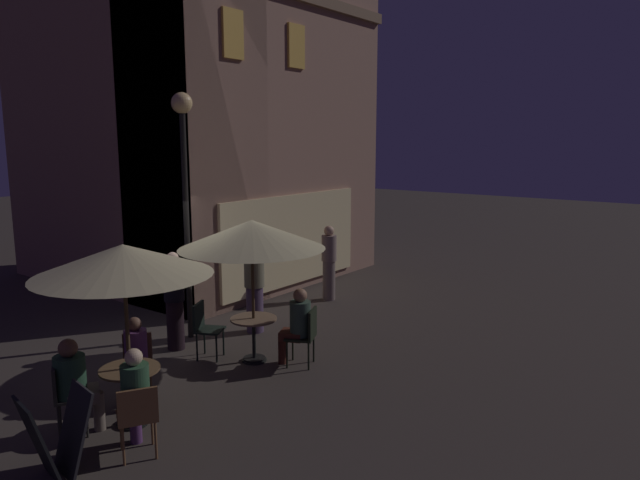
{
  "coord_description": "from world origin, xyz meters",
  "views": [
    {
      "loc": [
        -6.28,
        -7.54,
        3.58
      ],
      "look_at": [
        2.62,
        -0.86,
        1.65
      ],
      "focal_mm": 32.91,
      "sensor_mm": 36.0,
      "label": 1
    }
  ],
  "objects_px": {
    "cafe_chair_2": "(137,360)",
    "cafe_chair_4": "(306,332)",
    "cafe_chair_1": "(137,414)",
    "patron_seated_2": "(136,355)",
    "patio_umbrella_1": "(252,235)",
    "cafe_chair_0": "(64,392)",
    "patio_umbrella_0": "(123,261)",
    "cafe_chair_3": "(204,325)",
    "cafe_table_1": "(254,329)",
    "patron_standing_6": "(254,287)",
    "patron_standing_5": "(174,301)",
    "cafe_table_0": "(130,383)",
    "patron_seated_0": "(75,380)",
    "menu_sandwich_board": "(56,436)",
    "patron_seated_1": "(135,394)",
    "patron_standing_4": "(329,262)",
    "patron_seated_3": "(297,322)",
    "street_lamp_near_corner": "(184,161)"
  },
  "relations": [
    {
      "from": "menu_sandwich_board",
      "to": "patron_seated_2",
      "type": "height_order",
      "value": "patron_seated_2"
    },
    {
      "from": "patio_umbrella_1",
      "to": "cafe_chair_1",
      "type": "height_order",
      "value": "patio_umbrella_1"
    },
    {
      "from": "menu_sandwich_board",
      "to": "patron_standing_4",
      "type": "bearing_deg",
      "value": 24.11
    },
    {
      "from": "cafe_chair_2",
      "to": "cafe_chair_4",
      "type": "relative_size",
      "value": 0.96
    },
    {
      "from": "street_lamp_near_corner",
      "to": "patron_seated_0",
      "type": "xyz_separation_m",
      "value": [
        -3.21,
        -1.64,
        -2.49
      ]
    },
    {
      "from": "cafe_chair_1",
      "to": "patron_seated_1",
      "type": "relative_size",
      "value": 0.69
    },
    {
      "from": "patron_standing_5",
      "to": "patron_standing_6",
      "type": "height_order",
      "value": "patron_standing_6"
    },
    {
      "from": "street_lamp_near_corner",
      "to": "cafe_chair_3",
      "type": "height_order",
      "value": "street_lamp_near_corner"
    },
    {
      "from": "patron_standing_5",
      "to": "street_lamp_near_corner",
      "type": "bearing_deg",
      "value": 178.57
    },
    {
      "from": "cafe_chair_4",
      "to": "patron_seated_2",
      "type": "bearing_deg",
      "value": 42.08
    },
    {
      "from": "cafe_chair_4",
      "to": "patron_seated_3",
      "type": "distance_m",
      "value": 0.21
    },
    {
      "from": "cafe_table_0",
      "to": "cafe_chair_0",
      "type": "xyz_separation_m",
      "value": [
        -0.66,
        0.4,
        0.01
      ]
    },
    {
      "from": "cafe_chair_2",
      "to": "patron_seated_0",
      "type": "height_order",
      "value": "patron_seated_0"
    },
    {
      "from": "cafe_table_0",
      "to": "patio_umbrella_0",
      "type": "relative_size",
      "value": 0.32
    },
    {
      "from": "cafe_table_1",
      "to": "patio_umbrella_1",
      "type": "xyz_separation_m",
      "value": [
        0.0,
        0.0,
        1.55
      ]
    },
    {
      "from": "patron_seated_3",
      "to": "cafe_chair_4",
      "type": "bearing_deg",
      "value": 180.0
    },
    {
      "from": "patio_umbrella_0",
      "to": "cafe_chair_2",
      "type": "relative_size",
      "value": 2.58
    },
    {
      "from": "cafe_chair_2",
      "to": "patron_seated_3",
      "type": "relative_size",
      "value": 0.71
    },
    {
      "from": "patio_umbrella_1",
      "to": "cafe_chair_0",
      "type": "distance_m",
      "value": 3.51
    },
    {
      "from": "cafe_table_1",
      "to": "patron_seated_0",
      "type": "distance_m",
      "value": 3.05
    },
    {
      "from": "cafe_table_1",
      "to": "patron_seated_2",
      "type": "distance_m",
      "value": 2.08
    },
    {
      "from": "patio_umbrella_0",
      "to": "patron_seated_2",
      "type": "bearing_deg",
      "value": 48.12
    },
    {
      "from": "cafe_table_0",
      "to": "cafe_chair_0",
      "type": "distance_m",
      "value": 0.77
    },
    {
      "from": "cafe_chair_4",
      "to": "cafe_table_0",
      "type": "bearing_deg",
      "value": 54.55
    },
    {
      "from": "patio_umbrella_1",
      "to": "cafe_chair_3",
      "type": "xyz_separation_m",
      "value": [
        -0.38,
        0.75,
        -1.52
      ]
    },
    {
      "from": "patron_seated_0",
      "to": "patio_umbrella_1",
      "type": "bearing_deg",
      "value": 29.48
    },
    {
      "from": "cafe_chair_3",
      "to": "patron_standing_6",
      "type": "xyz_separation_m",
      "value": [
        1.47,
        0.26,
        0.29
      ]
    },
    {
      "from": "cafe_chair_4",
      "to": "cafe_chair_3",
      "type": "bearing_deg",
      "value": 1.16
    },
    {
      "from": "menu_sandwich_board",
      "to": "cafe_table_1",
      "type": "height_order",
      "value": "menu_sandwich_board"
    },
    {
      "from": "street_lamp_near_corner",
      "to": "cafe_chair_0",
      "type": "height_order",
      "value": "street_lamp_near_corner"
    },
    {
      "from": "patron_seated_0",
      "to": "patron_seated_3",
      "type": "bearing_deg",
      "value": 18.53
    },
    {
      "from": "menu_sandwich_board",
      "to": "patron_standing_5",
      "type": "bearing_deg",
      "value": 42.62
    },
    {
      "from": "menu_sandwich_board",
      "to": "cafe_table_0",
      "type": "xyz_separation_m",
      "value": [
        1.21,
        0.4,
        0.07
      ]
    },
    {
      "from": "patio_umbrella_0",
      "to": "patio_umbrella_1",
      "type": "height_order",
      "value": "same"
    },
    {
      "from": "menu_sandwich_board",
      "to": "patio_umbrella_0",
      "type": "height_order",
      "value": "patio_umbrella_0"
    },
    {
      "from": "patio_umbrella_0",
      "to": "cafe_chair_1",
      "type": "distance_m",
      "value": 1.81
    },
    {
      "from": "patron_standing_4",
      "to": "patron_seated_3",
      "type": "bearing_deg",
      "value": 42.97
    },
    {
      "from": "street_lamp_near_corner",
      "to": "patron_seated_1",
      "type": "height_order",
      "value": "street_lamp_near_corner"
    },
    {
      "from": "cafe_table_1",
      "to": "cafe_chair_0",
      "type": "distance_m",
      "value": 3.16
    },
    {
      "from": "patron_seated_1",
      "to": "cafe_chair_2",
      "type": "bearing_deg",
      "value": -5.95
    },
    {
      "from": "patio_umbrella_1",
      "to": "patron_seated_0",
      "type": "distance_m",
      "value": 3.35
    },
    {
      "from": "patio_umbrella_1",
      "to": "patron_seated_3",
      "type": "distance_m",
      "value": 1.55
    },
    {
      "from": "cafe_chair_0",
      "to": "patron_standing_4",
      "type": "distance_m",
      "value": 6.96
    },
    {
      "from": "patio_umbrella_0",
      "to": "cafe_chair_0",
      "type": "xyz_separation_m",
      "value": [
        -0.66,
        0.4,
        -1.56
      ]
    },
    {
      "from": "patio_umbrella_0",
      "to": "cafe_chair_4",
      "type": "bearing_deg",
      "value": -11.1
    },
    {
      "from": "cafe_table_0",
      "to": "patron_seated_1",
      "type": "height_order",
      "value": "patron_seated_1"
    },
    {
      "from": "patio_umbrella_0",
      "to": "patron_seated_3",
      "type": "distance_m",
      "value": 3.16
    },
    {
      "from": "cafe_table_1",
      "to": "patio_umbrella_1",
      "type": "bearing_deg",
      "value": 90.0
    },
    {
      "from": "patron_standing_5",
      "to": "patio_umbrella_1",
      "type": "bearing_deg",
      "value": 77.69
    },
    {
      "from": "cafe_chair_1",
      "to": "patron_seated_2",
      "type": "distance_m",
      "value": 1.54
    }
  ]
}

